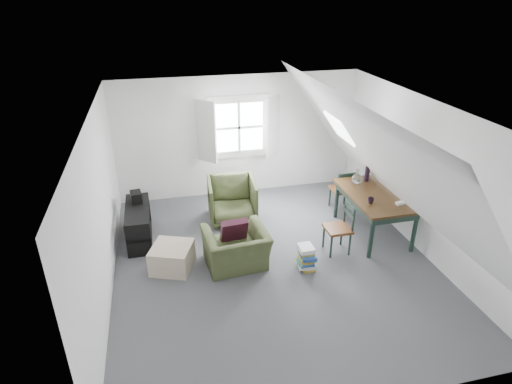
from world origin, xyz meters
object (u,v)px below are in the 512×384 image
object	(u,v)px
dining_chair_far	(342,189)
media_shelf	(139,226)
dining_chair_near	(340,228)
ottoman	(172,257)
armchair_far	(233,219)
armchair_near	(236,265)
dining_table	(375,199)
magazine_stack	(307,257)

from	to	relation	value
dining_chair_far	media_shelf	distance (m)	3.91
dining_chair_far	dining_chair_near	bearing A→B (deg)	49.92
dining_chair_near	media_shelf	distance (m)	3.44
ottoman	dining_chair_far	size ratio (longest dim) A/B	0.70
armchair_far	media_shelf	bearing A→B (deg)	-164.27
armchair_near	ottoman	size ratio (longest dim) A/B	1.61
armchair_far	ottoman	world-z (taller)	armchair_far
armchair_near	ottoman	world-z (taller)	ottoman
dining_chair_far	dining_chair_near	size ratio (longest dim) A/B	0.99
dining_chair_near	dining_table	bearing A→B (deg)	120.79
dining_table	dining_chair_far	size ratio (longest dim) A/B	1.85
armchair_near	armchair_far	bearing A→B (deg)	-102.95
dining_chair_near	media_shelf	xyz separation A→B (m)	(-3.25, 1.13, -0.17)
dining_chair_near	media_shelf	bearing A→B (deg)	-104.49
dining_chair_far	media_shelf	world-z (taller)	dining_chair_far
magazine_stack	dining_chair_far	bearing A→B (deg)	52.01
armchair_near	magazine_stack	world-z (taller)	magazine_stack
dining_table	media_shelf	xyz separation A→B (m)	(-4.06, 0.74, -0.41)
armchair_far	dining_table	xyz separation A→B (m)	(2.34, -1.08, 0.68)
armchair_far	dining_chair_near	xyz separation A→B (m)	(1.53, -1.48, 0.45)
ottoman	dining_chair_near	bearing A→B (deg)	-3.11
media_shelf	magazine_stack	world-z (taller)	media_shelf
ottoman	dining_table	world-z (taller)	dining_table
dining_table	dining_chair_far	xyz separation A→B (m)	(-0.16, 0.97, -0.24)
armchair_far	dining_table	size ratio (longest dim) A/B	0.57
dining_chair_near	dining_chair_far	bearing A→B (deg)	159.32
armchair_far	armchair_near	bearing A→B (deg)	-93.97
ottoman	dining_chair_far	distance (m)	3.61
armchair_near	armchair_far	xyz separation A→B (m)	(0.22, 1.49, 0.00)
armchair_near	dining_chair_far	world-z (taller)	dining_chair_far
armchair_far	dining_chair_near	bearing A→B (deg)	-39.67
armchair_far	dining_chair_far	world-z (taller)	dining_chair_far
dining_chair_far	dining_chair_near	xyz separation A→B (m)	(-0.65, -1.37, 0.01)
armchair_near	magazine_stack	distance (m)	1.13
armchair_near	magazine_stack	size ratio (longest dim) A/B	2.46
ottoman	media_shelf	distance (m)	1.11
dining_chair_far	media_shelf	xyz separation A→B (m)	(-3.90, -0.23, -0.17)
dining_table	magazine_stack	size ratio (longest dim) A/B	4.02
armchair_far	dining_chair_near	size ratio (longest dim) A/B	1.04
ottoman	dining_chair_far	bearing A→B (deg)	19.75
magazine_stack	media_shelf	bearing A→B (deg)	150.07
armchair_far	media_shelf	size ratio (longest dim) A/B	0.75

